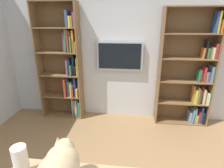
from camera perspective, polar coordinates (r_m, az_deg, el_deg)
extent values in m
cube|color=silver|center=(3.44, 2.99, 10.94)|extent=(4.52, 0.06, 2.70)
cube|color=brown|center=(3.59, 29.24, 3.68)|extent=(0.02, 0.28, 2.07)
cube|color=brown|center=(3.35, 14.63, 4.55)|extent=(0.02, 0.28, 2.07)
cube|color=brown|center=(3.57, 21.66, 4.71)|extent=(0.94, 0.01, 2.07)
cube|color=brown|center=(3.82, 20.23, -10.81)|extent=(0.89, 0.27, 0.02)
cube|color=brown|center=(3.64, 20.97, -5.21)|extent=(0.89, 0.27, 0.02)
cube|color=brown|center=(3.50, 21.78, 0.91)|extent=(0.89, 0.27, 0.02)
cube|color=brown|center=(3.40, 22.64, 7.46)|extent=(0.89, 0.27, 0.02)
cube|color=brown|center=(3.35, 23.57, 14.30)|extent=(0.89, 0.27, 0.02)
cube|color=brown|center=(3.35, 24.58, 21.25)|extent=(0.89, 0.27, 0.02)
cube|color=black|center=(3.88, 26.55, -9.16)|extent=(0.04, 0.20, 0.23)
cube|color=#264490|center=(3.86, 26.04, -8.43)|extent=(0.04, 0.18, 0.33)
cube|color=#BA3132|center=(3.85, 25.51, -9.10)|extent=(0.03, 0.14, 0.24)
cube|color=gold|center=(3.85, 24.86, -9.63)|extent=(0.04, 0.14, 0.17)
cube|color=#6F949D|center=(3.82, 24.47, -8.64)|extent=(0.03, 0.18, 0.31)
cube|color=#5D9AAA|center=(3.81, 23.81, -8.82)|extent=(0.05, 0.20, 0.28)
cube|color=#7092AD|center=(3.81, 23.09, -9.20)|extent=(0.04, 0.19, 0.22)
cube|color=beige|center=(3.71, 27.52, -3.75)|extent=(0.04, 0.24, 0.21)
cube|color=gold|center=(3.71, 27.01, -3.47)|extent=(0.02, 0.13, 0.24)
cube|color=beige|center=(3.68, 26.65, -3.26)|extent=(0.03, 0.17, 0.28)
cube|color=#B93922|center=(3.68, 25.95, -3.31)|extent=(0.04, 0.13, 0.25)
cube|color=#306F42|center=(3.66, 25.46, -3.32)|extent=(0.02, 0.20, 0.26)
cube|color=olive|center=(3.64, 25.13, -3.08)|extent=(0.02, 0.21, 0.30)
cube|color=#DFC648|center=(3.64, 24.53, -3.29)|extent=(0.03, 0.21, 0.26)
cube|color=#A27736|center=(3.63, 24.04, -2.81)|extent=(0.03, 0.12, 0.32)
cube|color=#5A8F9F|center=(3.60, 28.50, 2.90)|extent=(0.04, 0.24, 0.28)
cube|color=#6F478A|center=(3.57, 27.87, 2.09)|extent=(0.03, 0.12, 0.18)
cube|color=#72A1A2|center=(3.57, 27.34, 2.14)|extent=(0.03, 0.14, 0.18)
cube|color=#B82F33|center=(3.54, 26.84, 2.80)|extent=(0.03, 0.17, 0.26)
cube|color=#A3654B|center=(3.55, 26.01, 2.54)|extent=(0.05, 0.12, 0.21)
cube|color=#2B6E46|center=(3.52, 25.48, 2.43)|extent=(0.03, 0.16, 0.20)
cube|color=#B03437|center=(3.50, 29.69, 8.99)|extent=(0.03, 0.15, 0.25)
cube|color=beige|center=(3.50, 28.81, 8.60)|extent=(0.04, 0.20, 0.19)
cube|color=olive|center=(3.50, 28.22, 8.54)|extent=(0.02, 0.22, 0.17)
cube|color=#3E783F|center=(3.48, 27.71, 8.61)|extent=(0.03, 0.16, 0.17)
cube|color=black|center=(3.46, 27.26, 9.72)|extent=(0.03, 0.16, 0.30)
cube|color=orange|center=(3.46, 26.62, 8.74)|extent=(0.03, 0.16, 0.17)
cube|color=orange|center=(3.49, 30.76, 15.28)|extent=(0.02, 0.23, 0.21)
cube|color=yellow|center=(3.47, 30.31, 15.23)|extent=(0.02, 0.14, 0.19)
cube|color=gold|center=(3.46, 30.12, 16.39)|extent=(0.02, 0.23, 0.33)
cube|color=#2A4F94|center=(3.46, 29.68, 16.41)|extent=(0.04, 0.18, 0.32)
cube|color=brown|center=(3.44, -10.13, 6.14)|extent=(0.02, 0.28, 2.17)
cube|color=brown|center=(3.73, -21.71, 6.11)|extent=(0.02, 0.28, 2.17)
cube|color=brown|center=(3.69, -15.38, 6.65)|extent=(0.80, 0.01, 2.17)
cube|color=brown|center=(3.94, -14.69, -9.18)|extent=(0.75, 0.27, 0.02)
cube|color=brown|center=(3.76, -15.24, -3.42)|extent=(0.75, 0.27, 0.02)
cube|color=brown|center=(3.62, -15.84, 2.85)|extent=(0.75, 0.27, 0.02)
cube|color=brown|center=(3.53, -16.49, 9.55)|extent=(0.75, 0.27, 0.02)
cube|color=brown|center=(3.48, -17.19, 16.50)|extent=(0.75, 0.27, 0.02)
cube|color=brown|center=(3.49, -17.94, 23.52)|extent=(0.75, 0.27, 0.02)
cube|color=#30863F|center=(3.76, -9.88, -7.36)|extent=(0.04, 0.23, 0.32)
cube|color=#384691|center=(3.74, -10.59, -7.13)|extent=(0.03, 0.13, 0.37)
cube|color=beige|center=(3.78, -10.97, -7.12)|extent=(0.03, 0.15, 0.34)
cube|color=orange|center=(3.79, -11.50, -7.09)|extent=(0.05, 0.12, 0.34)
cube|color=#64A5B4|center=(3.77, -12.06, -6.89)|extent=(0.02, 0.14, 0.38)
cube|color=#75457D|center=(3.57, -10.25, -1.05)|extent=(0.02, 0.14, 0.36)
cube|color=yellow|center=(3.60, -10.65, -2.46)|extent=(0.04, 0.21, 0.17)
cube|color=#254093|center=(3.58, -11.34, -0.85)|extent=(0.04, 0.15, 0.38)
cube|color=#B23D29|center=(3.62, -11.98, -1.84)|extent=(0.03, 0.22, 0.24)
cube|color=beige|center=(3.64, -12.51, -1.41)|extent=(0.03, 0.17, 0.28)
cube|color=#417E4D|center=(3.64, -13.19, -1.28)|extent=(0.03, 0.13, 0.30)
cube|color=#285389|center=(3.65, -13.64, -0.69)|extent=(0.02, 0.14, 0.37)
cube|color=#BE3729|center=(3.65, -14.25, -0.86)|extent=(0.03, 0.20, 0.36)
cube|color=gold|center=(3.46, -10.72, 5.49)|extent=(0.04, 0.13, 0.33)
cube|color=black|center=(3.50, -11.28, 4.32)|extent=(0.03, 0.16, 0.18)
cube|color=black|center=(3.48, -11.92, 6.01)|extent=(0.05, 0.13, 0.39)
cube|color=#427343|center=(3.50, -12.52, 4.35)|extent=(0.03, 0.23, 0.19)
cube|color=#25539A|center=(3.52, -13.03, 5.37)|extent=(0.02, 0.14, 0.31)
cube|color=#835884|center=(3.52, -13.61, 5.22)|extent=(0.03, 0.19, 0.29)
cube|color=#9D673C|center=(3.38, -11.09, 11.40)|extent=(0.03, 0.21, 0.19)
cube|color=orange|center=(3.38, -11.86, 12.97)|extent=(0.03, 0.19, 0.38)
cube|color=#3B833D|center=(3.39, -12.44, 12.10)|extent=(0.02, 0.23, 0.28)
cube|color=#98724D|center=(3.41, -12.90, 12.84)|extent=(0.02, 0.14, 0.37)
cube|color=#AE3439|center=(3.40, -13.54, 12.99)|extent=(0.04, 0.15, 0.39)
cube|color=#37783E|center=(3.44, -14.02, 13.02)|extent=(0.05, 0.21, 0.40)
cube|color=#6F447F|center=(3.46, -14.53, 12.45)|extent=(0.03, 0.16, 0.33)
cube|color=#7E488F|center=(3.36, -11.68, 19.18)|extent=(0.04, 0.16, 0.25)
cube|color=gold|center=(3.38, -12.22, 18.60)|extent=(0.02, 0.20, 0.19)
cube|color=#DEC748|center=(3.37, -12.92, 18.53)|extent=(0.03, 0.18, 0.18)
cube|color=#395388|center=(3.38, -13.79, 19.21)|extent=(0.04, 0.18, 0.27)
cube|color=#B7B7BC|center=(3.38, 2.44, 8.77)|extent=(0.84, 0.06, 0.53)
cube|color=black|center=(3.35, 2.40, 8.66)|extent=(0.77, 0.01, 0.46)
ellipsoid|color=#D1B284|center=(1.39, -15.30, -22.58)|extent=(0.23, 0.24, 0.25)
sphere|color=#D1B284|center=(1.39, -14.69, -19.10)|extent=(0.15, 0.15, 0.15)
cone|color=#D1B284|center=(1.34, -13.20, -17.49)|extent=(0.07, 0.07, 0.08)
cone|color=#D1B284|center=(1.37, -16.57, -17.00)|extent=(0.07, 0.07, 0.08)
cone|color=beige|center=(1.34, -13.27, -17.81)|extent=(0.04, 0.04, 0.06)
cone|color=beige|center=(1.37, -16.64, -17.31)|extent=(0.04, 0.04, 0.06)
cylinder|color=white|center=(1.63, -26.72, -20.80)|extent=(0.11, 0.11, 0.25)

